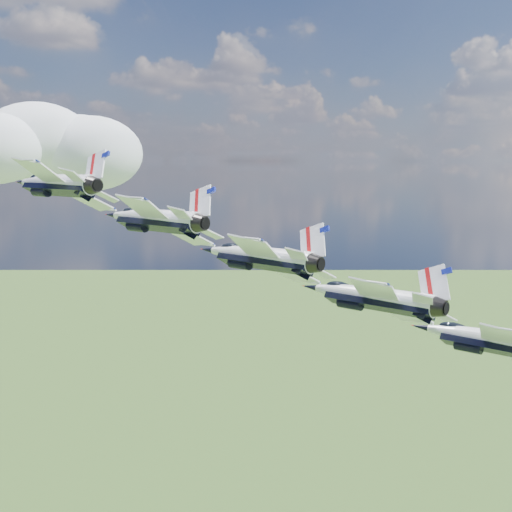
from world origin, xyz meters
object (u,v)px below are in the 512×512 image
jet_3 (368,296)px  jet_4 (489,339)px  jet_0 (54,184)px  jet_1 (151,219)px  jet_2 (256,256)px

jet_3 → jet_4: 11.85m
jet_0 → jet_1: 11.85m
jet_4 → jet_0: bearing=116.7°
jet_0 → jet_3: bearing=-63.3°
jet_1 → jet_3: bearing=-63.3°
jet_2 → jet_4: size_ratio=1.00×
jet_0 → jet_1: (8.50, -7.45, -3.54)m
jet_0 → jet_2: size_ratio=1.00×
jet_1 → jet_3: (17.01, -14.90, -7.09)m
jet_3 → jet_1: bearing=116.7°
jet_0 → jet_4: jet_0 is taller
jet_0 → jet_4: 47.39m
jet_1 → jet_4: (25.51, -22.35, -10.63)m
jet_2 → jet_4: (17.01, -14.90, -7.09)m
jet_2 → jet_3: 11.85m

